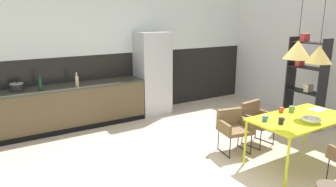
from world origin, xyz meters
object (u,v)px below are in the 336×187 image
at_px(cooking_pot, 17,87).
at_px(armchair_by_stool, 256,117).
at_px(refrigerator_column, 153,74).
at_px(armchair_far_side, 233,125).
at_px(open_book, 318,109).
at_px(mug_tall_blue, 281,110).
at_px(fruit_bowl, 311,119).
at_px(bottle_vinegar_dark, 40,84).
at_px(mug_wide_latte, 292,109).
at_px(bottle_spice_small, 77,81).
at_px(dining_table, 300,120).
at_px(open_shelf_unit, 306,81).
at_px(pendant_lamp_over_table_far, 319,54).
at_px(mug_white_ceramic, 265,119).
at_px(pendant_lamp_over_table_near, 298,50).
at_px(mug_glass_clear, 281,121).

bearing_deg(cooking_pot, armchair_by_stool, -35.68).
relative_size(refrigerator_column, cooking_pot, 7.79).
bearing_deg(armchair_far_side, open_book, 157.60).
bearing_deg(refrigerator_column, cooking_pot, 179.16).
bearing_deg(mug_tall_blue, fruit_bowl, -93.19).
xyz_separation_m(cooking_pot, bottle_vinegar_dark, (0.38, -0.19, 0.05)).
xyz_separation_m(refrigerator_column, cooking_pot, (-2.83, 0.04, 0.02)).
bearing_deg(armchair_far_side, mug_tall_blue, 145.11).
distance_m(armchair_by_stool, mug_wide_latte, 0.72).
distance_m(mug_wide_latte, bottle_spice_small, 3.98).
relative_size(dining_table, fruit_bowl, 5.82).
relative_size(armchair_far_side, bottle_vinegar_dark, 2.42).
distance_m(open_shelf_unit, pendant_lamp_over_table_far, 1.69).
bearing_deg(mug_white_ceramic, pendant_lamp_over_table_near, -36.96).
relative_size(mug_tall_blue, mug_wide_latte, 0.86).
xyz_separation_m(open_book, mug_glass_clear, (-1.07, -0.13, 0.04)).
height_order(mug_glass_clear, cooking_pot, cooking_pot).
relative_size(refrigerator_column, open_shelf_unit, 1.00).
height_order(dining_table, mug_white_ceramic, mug_white_ceramic).
distance_m(refrigerator_column, dining_table, 3.48).
distance_m(fruit_bowl, mug_tall_blue, 0.54).
xyz_separation_m(open_shelf_unit, pendant_lamp_over_table_far, (-1.19, -0.96, 0.71)).
bearing_deg(open_book, mug_glass_clear, -173.12).
bearing_deg(mug_tall_blue, armchair_by_stool, 84.33).
height_order(refrigerator_column, pendant_lamp_over_table_far, pendant_lamp_over_table_far).
xyz_separation_m(dining_table, pendant_lamp_over_table_near, (-0.31, -0.05, 1.10)).
bearing_deg(mug_white_ceramic, open_shelf_unit, 21.31).
bearing_deg(armchair_far_side, cooking_pot, -29.53).
bearing_deg(refrigerator_column, mug_glass_clear, -86.28).
distance_m(refrigerator_column, fruit_bowl, 3.68).
relative_size(fruit_bowl, bottle_vinegar_dark, 0.92).
distance_m(dining_table, pendant_lamp_over_table_near, 1.14).
distance_m(mug_white_ceramic, bottle_vinegar_dark, 4.02).
bearing_deg(refrigerator_column, pendant_lamp_over_table_near, -83.35).
bearing_deg(dining_table, fruit_bowl, -109.36).
xyz_separation_m(refrigerator_column, dining_table, (0.72, -3.40, -0.25)).
relative_size(mug_wide_latte, mug_glass_clear, 1.14).
xyz_separation_m(bottle_spice_small, pendant_lamp_over_table_near, (2.18, -3.29, 0.80)).
distance_m(mug_white_ceramic, pendant_lamp_over_table_near, 1.07).
xyz_separation_m(dining_table, bottle_vinegar_dark, (-3.17, 3.25, 0.31)).
xyz_separation_m(mug_white_ceramic, mug_glass_clear, (0.11, -0.20, 0.01)).
bearing_deg(mug_glass_clear, fruit_bowl, -24.59).
distance_m(fruit_bowl, cooking_pot, 5.05).
bearing_deg(bottle_vinegar_dark, cooking_pot, 153.86).
height_order(mug_wide_latte, bottle_vinegar_dark, bottle_vinegar_dark).
bearing_deg(dining_table, mug_tall_blue, 98.35).
bearing_deg(dining_table, pendant_lamp_over_table_far, 5.60).
height_order(armchair_by_stool, mug_glass_clear, mug_glass_clear).
height_order(armchair_by_stool, bottle_vinegar_dark, bottle_vinegar_dark).
bearing_deg(armchair_by_stool, cooking_pot, -43.17).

